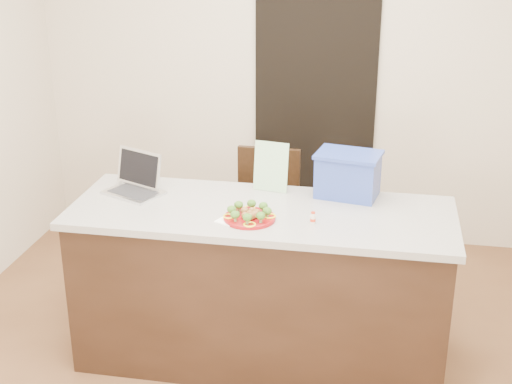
% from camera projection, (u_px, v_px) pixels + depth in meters
% --- Properties ---
extents(ground, '(4.00, 4.00, 0.00)m').
position_uv_depth(ground, '(253.00, 381.00, 3.92)').
color(ground, brown).
rests_on(ground, ground).
extents(room_shell, '(4.00, 4.00, 4.00)m').
position_uv_depth(room_shell, '(252.00, 92.00, 3.32)').
color(room_shell, white).
rests_on(room_shell, ground).
extents(doorway, '(0.90, 0.02, 2.00)m').
position_uv_depth(doorway, '(315.00, 112.00, 5.34)').
color(doorway, black).
rests_on(doorway, ground).
extents(island, '(2.06, 0.76, 0.92)m').
position_uv_depth(island, '(261.00, 285.00, 3.97)').
color(island, black).
rests_on(island, ground).
extents(plate, '(0.27, 0.27, 0.02)m').
position_uv_depth(plate, '(249.00, 218.00, 3.68)').
color(plate, maroon).
rests_on(plate, island).
extents(meatballs, '(0.10, 0.11, 0.04)m').
position_uv_depth(meatballs, '(250.00, 213.00, 3.67)').
color(meatballs, brown).
rests_on(meatballs, plate).
extents(broccoli, '(0.23, 0.23, 0.04)m').
position_uv_depth(broccoli, '(249.00, 210.00, 3.66)').
color(broccoli, '#295215').
rests_on(broccoli, plate).
extents(pepper_rings, '(0.27, 0.27, 0.01)m').
position_uv_depth(pepper_rings, '(249.00, 216.00, 3.67)').
color(pepper_rings, yellow).
rests_on(pepper_rings, plate).
extents(napkin, '(0.20, 0.20, 0.01)m').
position_uv_depth(napkin, '(234.00, 220.00, 3.67)').
color(napkin, white).
rests_on(napkin, island).
extents(fork, '(0.07, 0.13, 0.00)m').
position_uv_depth(fork, '(231.00, 219.00, 3.67)').
color(fork, '#BCBBC0').
rests_on(fork, napkin).
extents(knife, '(0.05, 0.20, 0.01)m').
position_uv_depth(knife, '(239.00, 221.00, 3.64)').
color(knife, white).
rests_on(knife, napkin).
extents(yogurt_bottle, '(0.03, 0.03, 0.06)m').
position_uv_depth(yogurt_bottle, '(313.00, 219.00, 3.63)').
color(yogurt_bottle, beige).
rests_on(yogurt_bottle, island).
extents(laptop, '(0.38, 0.36, 0.22)m').
position_uv_depth(laptop, '(136.00, 181.00, 4.04)').
color(laptop, silver).
rests_on(laptop, island).
extents(leaflet, '(0.20, 0.07, 0.28)m').
position_uv_depth(leaflet, '(271.00, 167.00, 4.02)').
color(leaflet, white).
rests_on(leaflet, island).
extents(blue_box, '(0.39, 0.31, 0.25)m').
position_uv_depth(blue_box, '(348.00, 174.00, 3.95)').
color(blue_box, '#293E95').
rests_on(blue_box, island).
extents(chair, '(0.43, 0.43, 0.95)m').
position_uv_depth(chair, '(266.00, 211.00, 4.76)').
color(chair, black).
rests_on(chair, ground).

